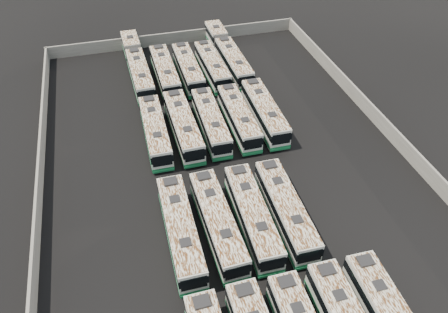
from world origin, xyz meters
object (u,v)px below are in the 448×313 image
Objects in this scene: bus_midback_far_left at (155,131)px; bus_midback_left at (183,126)px; bus_back_right at (212,66)px; bus_midfront_left at (218,223)px; bus_back_left at (165,72)px; bus_midfront_far_left at (181,230)px; bus_midback_center at (211,122)px; bus_midfront_right at (286,209)px; bus_midback_right at (239,117)px; bus_midback_far_right at (265,112)px; bus_back_far_left at (137,65)px; bus_back_center at (188,69)px; bus_back_far_right at (228,53)px; bus_midfront_center at (252,216)px.

bus_midback_left reaches higher than bus_midback_far_left.
bus_midfront_left is at bearing -104.44° from bus_back_right.
bus_midback_left reaches higher than bus_back_left.
bus_midfront_far_left reaches higher than bus_midback_center.
bus_midfront_right is (7.43, -0.17, -0.01)m from bus_midfront_left.
bus_midfront_left is at bearing -76.47° from bus_midback_far_left.
bus_midback_right is at bearing 57.22° from bus_midfront_far_left.
bus_midback_far_right is at bearing -0.09° from bus_midback_left.
bus_midback_far_left is (-3.84, 17.21, -0.04)m from bus_midfront_left.
bus_back_far_left reaches higher than bus_midback_far_left.
bus_midfront_left reaches higher than bus_back_far_left.
bus_midback_far_left reaches higher than bus_back_center.
bus_back_center is at bearing 118.55° from bus_midback_far_right.
bus_back_left is 0.65× the size of bus_back_far_right.
bus_back_center is at bearing 91.62° from bus_midfront_center.
bus_back_left reaches higher than bus_midback_right.
bus_back_far_right is (3.59, 3.61, 0.03)m from bus_back_right.
bus_midback_left reaches higher than bus_back_far_right.
bus_back_far_left is (-3.97, 35.51, -0.04)m from bus_midfront_left.
bus_midfront_right reaches higher than bus_midback_right.
bus_back_far_right is at bearing 24.82° from bus_back_center.
bus_midfront_left is 1.02× the size of bus_back_center.
bus_back_left is (-7.46, 32.14, 0.01)m from bus_midfront_right.
bus_back_left is (0.09, 14.69, -0.03)m from bus_midback_left.
bus_midback_far_right is at bearing -52.27° from bus_back_left.
bus_back_far_right is (15.13, -0.06, 0.02)m from bus_back_far_left.
bus_midback_left reaches higher than bus_midback_right.
bus_back_right is (11.46, 31.84, -0.08)m from bus_midfront_far_left.
bus_back_center is 1.00× the size of bus_back_right.
bus_midback_far_right is at bearing -90.04° from bus_back_far_right.
bus_midback_far_left is 0.64× the size of bus_back_far_left.
bus_midfront_center is 1.00× the size of bus_midfront_right.
bus_midfront_left is at bearing -179.67° from bus_midfront_center.
bus_back_left is at bearing -43.16° from bus_back_far_left.
bus_back_center is at bearing 63.96° from bus_midback_far_left.
bus_midfront_center is 32.15m from bus_back_right.
bus_midfront_right is at bearing -91.31° from bus_back_right.
bus_midback_right is at bearing -0.58° from bus_midback_left.
bus_back_right is at bearing 90.50° from bus_midback_right.
bus_midfront_right reaches higher than bus_midback_center.
bus_back_center is 3.90m from bus_back_right.
bus_midfront_center is at bearing -102.30° from bus_back_far_right.
bus_midback_far_right is (11.31, 17.41, 0.01)m from bus_midfront_left.
bus_midback_left is at bearing -122.34° from bus_back_far_right.
bus_midback_left is (-7.54, 17.45, 0.04)m from bus_midfront_right.
bus_midfront_far_left is 38.51m from bus_back_far_right.
bus_midfront_center reaches higher than bus_back_far_right.
bus_midfront_right reaches higher than bus_midback_far_left.
bus_midback_far_right reaches higher than bus_midfront_center.
bus_back_far_right is (3.73, 35.62, -0.01)m from bus_midfront_right.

